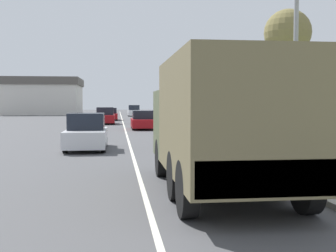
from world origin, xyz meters
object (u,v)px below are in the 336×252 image
at_px(car_nearest_ahead, 87,133).
at_px(car_second_ahead, 144,121).
at_px(car_third_ahead, 105,117).
at_px(car_fourth_ahead, 109,115).
at_px(pickup_truck, 329,134).
at_px(car_farthest_ahead, 134,111).
at_px(military_truck, 222,121).
at_px(lamp_post, 291,9).

xyz_separation_m(car_nearest_ahead, car_second_ahead, (3.46, 14.26, -0.06)).
relative_size(car_nearest_ahead, car_third_ahead, 1.00).
distance_m(car_fourth_ahead, pickup_truck, 37.07).
relative_size(car_second_ahead, pickup_truck, 0.78).
bearing_deg(car_fourth_ahead, car_third_ahead, -91.55).
bearing_deg(car_farthest_ahead, car_fourth_ahead, -103.18).
xyz_separation_m(military_truck, lamp_post, (2.77, 2.79, 3.24)).
relative_size(military_truck, pickup_truck, 1.23).
bearing_deg(car_third_ahead, military_truck, -83.75).
distance_m(military_truck, car_second_ahead, 24.07).
relative_size(car_third_ahead, lamp_post, 0.49).
bearing_deg(car_nearest_ahead, military_truck, -68.89).
height_order(pickup_truck, lamp_post, lamp_post).
xyz_separation_m(car_nearest_ahead, car_farthest_ahead, (4.01, 47.33, 0.05)).
height_order(car_third_ahead, pickup_truck, pickup_truck).
bearing_deg(car_nearest_ahead, lamp_post, -46.86).
bearing_deg(lamp_post, car_second_ahead, 98.27).
distance_m(pickup_truck, lamp_post, 5.92).
height_order(military_truck, car_farthest_ahead, military_truck).
height_order(car_second_ahead, lamp_post, lamp_post).
bearing_deg(car_third_ahead, car_farthest_ahead, 81.15).
bearing_deg(military_truck, car_nearest_ahead, 111.11).
bearing_deg(car_third_ahead, car_second_ahead, -69.24).
distance_m(car_nearest_ahead, car_fourth_ahead, 32.13).
height_order(car_nearest_ahead, car_second_ahead, car_nearest_ahead).
xyz_separation_m(car_farthest_ahead, lamp_post, (2.54, -54.32, 4.14)).
xyz_separation_m(car_third_ahead, car_farthest_ahead, (3.81, 24.46, 0.04)).
bearing_deg(car_nearest_ahead, car_third_ahead, 89.50).
relative_size(military_truck, car_farthest_ahead, 1.56).
height_order(car_fourth_ahead, pickup_truck, pickup_truck).
distance_m(car_nearest_ahead, car_third_ahead, 22.87).
xyz_separation_m(car_fourth_ahead, car_farthest_ahead, (3.56, 15.20, 0.10)).
bearing_deg(military_truck, car_second_ahead, 90.75).
bearing_deg(lamp_post, military_truck, -134.82).
xyz_separation_m(car_third_ahead, pickup_truck, (9.32, -26.69, 0.15)).
bearing_deg(military_truck, car_third_ahead, 96.25).
bearing_deg(lamp_post, car_fourth_ahead, 98.87).
distance_m(military_truck, car_third_ahead, 32.86).
height_order(military_truck, car_nearest_ahead, military_truck).
bearing_deg(pickup_truck, car_third_ahead, 109.24).
height_order(car_second_ahead, car_farthest_ahead, car_farthest_ahead).
height_order(car_farthest_ahead, lamp_post, lamp_post).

